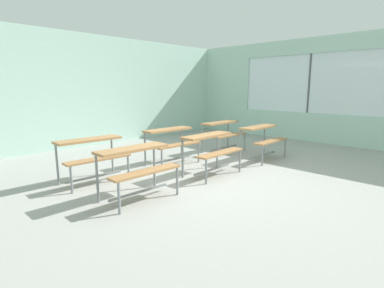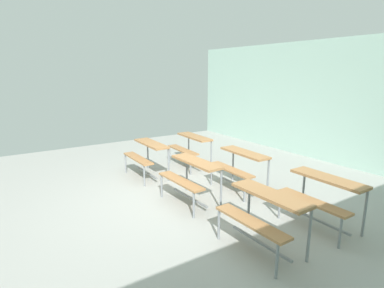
{
  "view_description": "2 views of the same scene",
  "coord_description": "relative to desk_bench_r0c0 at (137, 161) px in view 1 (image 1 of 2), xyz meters",
  "views": [
    {
      "loc": [
        -3.8,
        -3.3,
        1.6
      ],
      "look_at": [
        0.31,
        0.73,
        0.5
      ],
      "focal_mm": 28.0,
      "sensor_mm": 36.0,
      "label": 1
    },
    {
      "loc": [
        4.47,
        -2.53,
        2.23
      ],
      "look_at": [
        -0.51,
        0.76,
        0.82
      ],
      "focal_mm": 28.86,
      "sensor_mm": 36.0,
      "label": 2
    }
  ],
  "objects": [
    {
      "name": "desk_bench_r1c0",
      "position": [
        -0.08,
        1.17,
        0.0
      ],
      "size": [
        1.12,
        0.63,
        0.74
      ],
      "rotation": [
        0.0,
        0.0,
        -0.03
      ],
      "color": "#A87547",
      "rests_on": "ground"
    },
    {
      "name": "desk_bench_r1c1",
      "position": [
        1.67,
        1.14,
        0.0
      ],
      "size": [
        1.12,
        0.62,
        0.74
      ],
      "rotation": [
        0.0,
        0.0,
        -0.03
      ],
      "color": "#A87547",
      "rests_on": "ground"
    },
    {
      "name": "ground",
      "position": [
        1.38,
        -0.18,
        -0.59
      ],
      "size": [
        10.0,
        9.0,
        0.05
      ],
      "primitive_type": "cube",
      "color": "#9E9E99"
    },
    {
      "name": "desk_bench_r1c2",
      "position": [
        3.42,
        1.15,
        0.0
      ],
      "size": [
        1.11,
        0.6,
        0.74
      ],
      "rotation": [
        0.0,
        0.0,
        -0.01
      ],
      "color": "#A87547",
      "rests_on": "ground"
    },
    {
      "name": "desk_bench_r0c0",
      "position": [
        0.0,
        0.0,
        0.0
      ],
      "size": [
        1.1,
        0.6,
        0.74
      ],
      "rotation": [
        0.0,
        0.0,
        -0.01
      ],
      "color": "#A87547",
      "rests_on": "ground"
    },
    {
      "name": "desk_bench_r0c1",
      "position": [
        1.67,
        0.04,
        0.0
      ],
      "size": [
        1.12,
        0.62,
        0.74
      ],
      "rotation": [
        0.0,
        0.0,
        0.03
      ],
      "color": "#A87547",
      "rests_on": "ground"
    },
    {
      "name": "desk_bench_r0c2",
      "position": [
        3.37,
        -0.0,
        0.0
      ],
      "size": [
        1.11,
        0.61,
        0.74
      ],
      "rotation": [
        0.0,
        0.0,
        0.01
      ],
      "color": "#A87547",
      "rests_on": "ground"
    },
    {
      "name": "wall_right",
      "position": [
        6.38,
        -0.31,
        0.88
      ],
      "size": [
        0.12,
        9.0,
        3.0
      ],
      "color": "silver",
      "rests_on": "ground"
    },
    {
      "name": "wall_back",
      "position": [
        1.38,
        4.32,
        0.94
      ],
      "size": [
        10.0,
        0.12,
        3.0
      ],
      "primitive_type": "cube",
      "color": "silver",
      "rests_on": "ground"
    }
  ]
}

